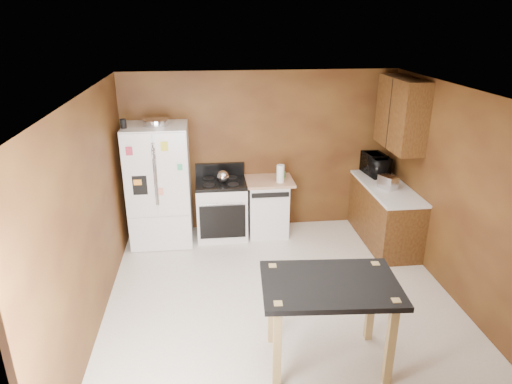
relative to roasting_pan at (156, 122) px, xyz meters
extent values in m
plane|color=white|center=(1.53, -1.87, -1.84)|extent=(4.50, 4.50, 0.00)
plane|color=white|center=(1.53, -1.87, 0.66)|extent=(4.50, 4.50, 0.00)
plane|color=brown|center=(1.53, 0.38, -0.59)|extent=(4.20, 0.00, 4.20)
plane|color=brown|center=(1.53, -4.12, -0.59)|extent=(4.20, 0.00, 4.20)
plane|color=brown|center=(-0.57, -1.87, -0.59)|extent=(0.00, 4.50, 4.50)
plane|color=brown|center=(3.63, -1.87, -0.59)|extent=(0.00, 4.50, 4.50)
cylinder|color=silver|center=(0.00, 0.00, 0.00)|extent=(0.36, 0.36, 0.09)
cylinder|color=black|center=(-0.42, -0.13, 0.02)|extent=(0.09, 0.09, 0.13)
sphere|color=silver|center=(0.92, 0.01, -0.85)|extent=(0.19, 0.19, 0.19)
cylinder|color=white|center=(1.79, -0.04, -0.82)|extent=(0.14, 0.14, 0.27)
cylinder|color=green|center=(1.86, 0.16, -0.91)|extent=(0.11, 0.11, 0.10)
cube|color=silver|center=(3.29, -0.51, -0.85)|extent=(0.26, 0.31, 0.19)
imported|color=black|center=(3.34, 0.13, -0.80)|extent=(0.42, 0.57, 0.29)
cube|color=white|center=(-0.02, 0.01, -0.94)|extent=(0.90, 0.75, 1.80)
cube|color=white|center=(-0.24, -0.38, -0.66)|extent=(0.43, 0.02, 1.20)
cube|color=white|center=(0.21, -0.38, -0.66)|extent=(0.43, 0.02, 1.20)
cube|color=white|center=(-0.02, -0.38, -1.56)|extent=(0.88, 0.02, 0.54)
cube|color=black|center=(-0.24, -0.39, -0.79)|extent=(0.20, 0.01, 0.28)
cylinder|color=silver|center=(-0.03, -0.40, -0.64)|extent=(0.02, 0.02, 0.90)
cylinder|color=silver|center=(0.00, -0.40, -0.64)|extent=(0.02, 0.02, 0.90)
cube|color=#BF2D47|center=(-0.34, -0.40, -0.29)|extent=(0.09, 0.00, 0.12)
cube|color=yellow|center=(0.13, -0.40, -0.24)|extent=(0.10, 0.00, 0.13)
cube|color=#3FB276|center=(0.32, -0.40, -0.54)|extent=(0.07, 0.00, 0.09)
cube|color=#FF9C2A|center=(-0.27, -0.40, -0.74)|extent=(0.11, 0.00, 0.08)
cube|color=#FB966F|center=(0.03, -0.40, -0.89)|extent=(0.08, 0.00, 0.11)
cube|color=white|center=(0.89, 0.06, -1.42)|extent=(0.76, 0.65, 0.85)
cube|color=black|center=(0.89, 0.06, -0.97)|extent=(0.76, 0.65, 0.05)
cube|color=black|center=(0.89, 0.35, -0.84)|extent=(0.76, 0.06, 0.20)
cube|color=black|center=(0.89, -0.28, -1.46)|extent=(0.68, 0.02, 0.52)
cylinder|color=silver|center=(0.89, -0.29, -1.17)|extent=(0.62, 0.02, 0.02)
cylinder|color=black|center=(0.71, 0.22, -0.94)|extent=(0.17, 0.17, 0.02)
cylinder|color=black|center=(1.07, 0.22, -0.94)|extent=(0.17, 0.17, 0.02)
cylinder|color=black|center=(0.71, -0.10, -0.94)|extent=(0.17, 0.17, 0.02)
cylinder|color=black|center=(1.07, -0.10, -0.94)|extent=(0.17, 0.17, 0.02)
cube|color=white|center=(1.61, 0.08, -1.42)|extent=(0.60, 0.60, 0.85)
cube|color=black|center=(1.61, -0.23, -1.08)|extent=(0.56, 0.02, 0.07)
cube|color=tan|center=(1.61, 0.08, -0.97)|extent=(0.78, 0.62, 0.04)
cube|color=brown|center=(3.33, -0.42, -1.41)|extent=(0.60, 1.55, 0.86)
cube|color=white|center=(3.33, -0.42, -0.96)|extent=(0.63, 1.58, 0.04)
cube|color=brown|center=(3.46, -0.32, 0.11)|extent=(0.35, 1.05, 1.00)
cube|color=black|center=(3.28, -0.32, 0.11)|extent=(0.01, 0.01, 1.00)
cube|color=black|center=(1.80, -2.88, -0.96)|extent=(1.34, 0.95, 0.05)
cube|color=#A68A51|center=(1.31, -2.52, -1.38)|extent=(0.08, 0.08, 0.92)
cube|color=#A68A51|center=(2.34, -2.59, -1.38)|extent=(0.08, 0.08, 0.92)
cube|color=#A68A51|center=(1.26, -3.16, -1.38)|extent=(0.08, 0.08, 0.92)
cube|color=#A68A51|center=(2.30, -3.23, -1.38)|extent=(0.08, 0.08, 0.92)
camera|label=1|loc=(0.70, -6.45, 1.41)|focal=32.00mm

